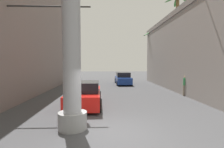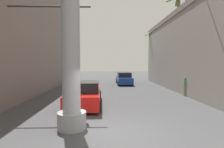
{
  "view_description": "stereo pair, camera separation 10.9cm",
  "coord_description": "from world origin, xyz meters",
  "px_view_note": "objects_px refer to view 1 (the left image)",
  "views": [
    {
      "loc": [
        -0.37,
        -6.47,
        2.68
      ],
      "look_at": [
        0.0,
        3.76,
        2.07
      ],
      "focal_mm": 28.0,
      "sensor_mm": 36.0,
      "label": 1
    },
    {
      "loc": [
        -0.26,
        -6.48,
        2.68
      ],
      "look_at": [
        0.0,
        3.76,
        2.07
      ],
      "focal_mm": 28.0,
      "sensor_mm": 36.0,
      "label": 2
    }
  ],
  "objects_px": {
    "car_lead": "(84,95)",
    "street_lamp": "(208,34)",
    "palm_tree_mid_right": "(178,34)",
    "car_far": "(123,78)",
    "neon_sign_pole": "(71,1)",
    "traffic_light_mast": "(22,35)",
    "palm_tree_far_right": "(152,50)",
    "pedestrian_mid_right": "(185,84)",
    "palm_tree_far_left": "(58,46)"
  },
  "relations": [
    {
      "from": "car_lead",
      "to": "pedestrian_mid_right",
      "type": "xyz_separation_m",
      "value": [
        7.97,
        3.11,
        0.3
      ]
    },
    {
      "from": "traffic_light_mast",
      "to": "pedestrian_mid_right",
      "type": "relative_size",
      "value": 3.58
    },
    {
      "from": "street_lamp",
      "to": "car_lead",
      "type": "xyz_separation_m",
      "value": [
        -8.39,
        -0.79,
        -4.0
      ]
    },
    {
      "from": "traffic_light_mast",
      "to": "neon_sign_pole",
      "type": "bearing_deg",
      "value": -44.03
    },
    {
      "from": "palm_tree_mid_right",
      "to": "palm_tree_far_left",
      "type": "height_order",
      "value": "palm_tree_mid_right"
    },
    {
      "from": "street_lamp",
      "to": "car_far",
      "type": "xyz_separation_m",
      "value": [
        -4.77,
        10.84,
        -3.96
      ]
    },
    {
      "from": "neon_sign_pole",
      "to": "palm_tree_far_right",
      "type": "height_order",
      "value": "neon_sign_pole"
    },
    {
      "from": "traffic_light_mast",
      "to": "car_lead",
      "type": "xyz_separation_m",
      "value": [
        3.52,
        0.61,
        -3.65
      ]
    },
    {
      "from": "car_lead",
      "to": "palm_tree_mid_right",
      "type": "bearing_deg",
      "value": 38.3
    },
    {
      "from": "car_lead",
      "to": "street_lamp",
      "type": "bearing_deg",
      "value": 5.41
    },
    {
      "from": "neon_sign_pole",
      "to": "traffic_light_mast",
      "type": "distance_m",
      "value": 4.97
    },
    {
      "from": "traffic_light_mast",
      "to": "pedestrian_mid_right",
      "type": "xyz_separation_m",
      "value": [
        11.49,
        3.72,
        -3.35
      ]
    },
    {
      "from": "street_lamp",
      "to": "pedestrian_mid_right",
      "type": "xyz_separation_m",
      "value": [
        -0.42,
        2.31,
        -3.7
      ]
    },
    {
      "from": "pedestrian_mid_right",
      "to": "car_lead",
      "type": "bearing_deg",
      "value": -158.71
    },
    {
      "from": "traffic_light_mast",
      "to": "palm_tree_far_left",
      "type": "distance_m",
      "value": 14.05
    },
    {
      "from": "traffic_light_mast",
      "to": "car_lead",
      "type": "relative_size",
      "value": 1.24
    },
    {
      "from": "palm_tree_far_right",
      "to": "palm_tree_far_left",
      "type": "height_order",
      "value": "palm_tree_far_left"
    },
    {
      "from": "car_lead",
      "to": "car_far",
      "type": "bearing_deg",
      "value": 72.72
    },
    {
      "from": "car_lead",
      "to": "palm_tree_far_left",
      "type": "height_order",
      "value": "palm_tree_far_left"
    },
    {
      "from": "neon_sign_pole",
      "to": "traffic_light_mast",
      "type": "height_order",
      "value": "neon_sign_pole"
    },
    {
      "from": "car_lead",
      "to": "car_far",
      "type": "distance_m",
      "value": 12.19
    },
    {
      "from": "car_far",
      "to": "palm_tree_far_right",
      "type": "height_order",
      "value": "palm_tree_far_right"
    },
    {
      "from": "traffic_light_mast",
      "to": "car_far",
      "type": "relative_size",
      "value": 1.27
    },
    {
      "from": "neon_sign_pole",
      "to": "street_lamp",
      "type": "relative_size",
      "value": 1.41
    },
    {
      "from": "traffic_light_mast",
      "to": "pedestrian_mid_right",
      "type": "distance_m",
      "value": 12.53
    },
    {
      "from": "neon_sign_pole",
      "to": "traffic_light_mast",
      "type": "bearing_deg",
      "value": 135.97
    },
    {
      "from": "street_lamp",
      "to": "car_far",
      "type": "height_order",
      "value": "street_lamp"
    },
    {
      "from": "palm_tree_far_right",
      "to": "pedestrian_mid_right",
      "type": "relative_size",
      "value": 4.49
    },
    {
      "from": "car_far",
      "to": "palm_tree_mid_right",
      "type": "height_order",
      "value": "palm_tree_mid_right"
    },
    {
      "from": "car_far",
      "to": "traffic_light_mast",
      "type": "bearing_deg",
      "value": -120.22
    },
    {
      "from": "palm_tree_far_left",
      "to": "pedestrian_mid_right",
      "type": "height_order",
      "value": "palm_tree_far_left"
    },
    {
      "from": "palm_tree_far_right",
      "to": "car_lead",
      "type": "bearing_deg",
      "value": -118.39
    },
    {
      "from": "street_lamp",
      "to": "neon_sign_pole",
      "type": "bearing_deg",
      "value": -150.13
    },
    {
      "from": "neon_sign_pole",
      "to": "pedestrian_mid_right",
      "type": "distance_m",
      "value": 11.47
    },
    {
      "from": "traffic_light_mast",
      "to": "palm_tree_mid_right",
      "type": "height_order",
      "value": "palm_tree_mid_right"
    },
    {
      "from": "palm_tree_mid_right",
      "to": "car_far",
      "type": "bearing_deg",
      "value": 138.78
    },
    {
      "from": "street_lamp",
      "to": "traffic_light_mast",
      "type": "bearing_deg",
      "value": -173.26
    },
    {
      "from": "palm_tree_far_right",
      "to": "palm_tree_mid_right",
      "type": "xyz_separation_m",
      "value": [
        0.42,
        -8.64,
        1.02
      ]
    },
    {
      "from": "car_far",
      "to": "pedestrian_mid_right",
      "type": "bearing_deg",
      "value": -62.97
    },
    {
      "from": "traffic_light_mast",
      "to": "car_far",
      "type": "height_order",
      "value": "traffic_light_mast"
    },
    {
      "from": "palm_tree_far_left",
      "to": "pedestrian_mid_right",
      "type": "bearing_deg",
      "value": -37.73
    },
    {
      "from": "traffic_light_mast",
      "to": "palm_tree_far_right",
      "type": "xyz_separation_m",
      "value": [
        11.99,
        16.28,
        0.36
      ]
    },
    {
      "from": "neon_sign_pole",
      "to": "palm_tree_far_left",
      "type": "bearing_deg",
      "value": 106.76
    },
    {
      "from": "street_lamp",
      "to": "car_far",
      "type": "relative_size",
      "value": 1.63
    },
    {
      "from": "car_far",
      "to": "neon_sign_pole",
      "type": "bearing_deg",
      "value": -103.0
    },
    {
      "from": "palm_tree_far_right",
      "to": "traffic_light_mast",
      "type": "bearing_deg",
      "value": -126.36
    },
    {
      "from": "street_lamp",
      "to": "palm_tree_far_right",
      "type": "height_order",
      "value": "street_lamp"
    },
    {
      "from": "palm_tree_far_left",
      "to": "traffic_light_mast",
      "type": "bearing_deg",
      "value": -83.05
    },
    {
      "from": "car_lead",
      "to": "palm_tree_far_right",
      "type": "distance_m",
      "value": 18.25
    },
    {
      "from": "car_lead",
      "to": "traffic_light_mast",
      "type": "bearing_deg",
      "value": -170.11
    }
  ]
}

